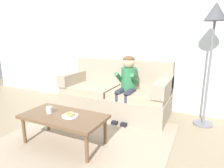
% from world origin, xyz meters
% --- Properties ---
extents(ground, '(10.00, 10.00, 0.00)m').
position_xyz_m(ground, '(0.00, 0.00, 0.00)').
color(ground, '#9E896B').
extents(wall_back, '(8.00, 0.10, 2.80)m').
position_xyz_m(wall_back, '(0.00, 1.40, 1.40)').
color(wall_back, silver).
rests_on(wall_back, ground).
extents(area_rug, '(2.24, 1.97, 0.01)m').
position_xyz_m(area_rug, '(0.00, -0.25, 0.01)').
color(area_rug, tan).
rests_on(area_rug, ground).
extents(couch, '(1.97, 0.90, 0.98)m').
position_xyz_m(couch, '(-0.07, 0.85, 0.35)').
color(couch, tan).
rests_on(couch, ground).
extents(coffee_table, '(1.11, 0.57, 0.41)m').
position_xyz_m(coffee_table, '(-0.20, -0.51, 0.37)').
color(coffee_table, brown).
rests_on(coffee_table, ground).
extents(person_child, '(0.34, 0.58, 1.10)m').
position_xyz_m(person_child, '(0.24, 0.64, 0.67)').
color(person_child, '#337A4C').
rests_on(person_child, ground).
extents(plate, '(0.21, 0.21, 0.01)m').
position_xyz_m(plate, '(-0.09, -0.51, 0.42)').
color(plate, white).
rests_on(plate, coffee_table).
extents(donut, '(0.16, 0.16, 0.04)m').
position_xyz_m(donut, '(-0.09, -0.51, 0.45)').
color(donut, tan).
rests_on(donut, plate).
extents(mug, '(0.08, 0.08, 0.09)m').
position_xyz_m(mug, '(-0.41, -0.54, 0.46)').
color(mug, silver).
rests_on(mug, coffee_table).
extents(toy_controller, '(0.23, 0.09, 0.05)m').
position_xyz_m(toy_controller, '(-0.50, 0.06, 0.03)').
color(toy_controller, '#339E56').
rests_on(toy_controller, ground).
extents(floor_lamp, '(0.32, 0.32, 1.90)m').
position_xyz_m(floor_lamp, '(1.47, 0.95, 1.56)').
color(floor_lamp, slate).
rests_on(floor_lamp, ground).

